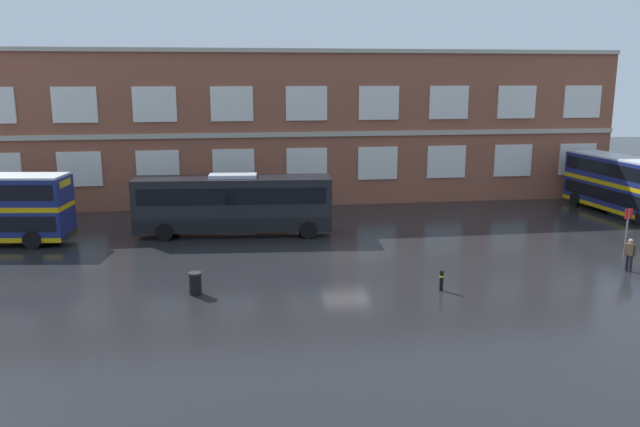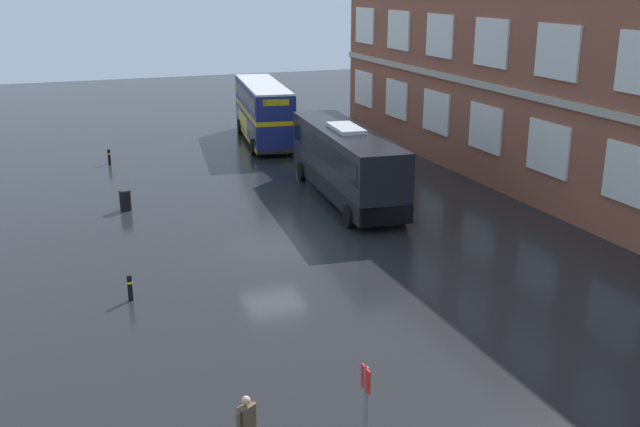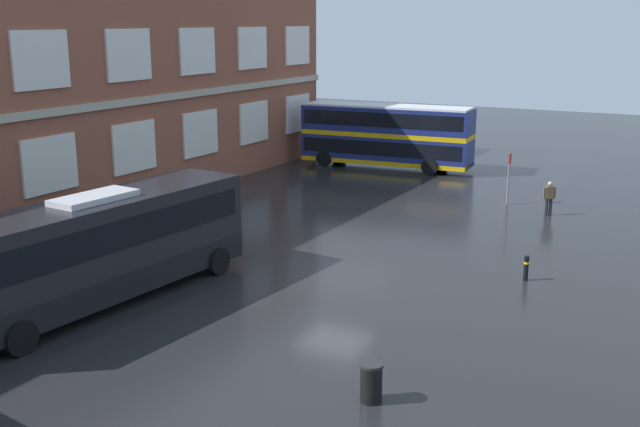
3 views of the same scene
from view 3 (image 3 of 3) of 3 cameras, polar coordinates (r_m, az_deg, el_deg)
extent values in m
plane|color=black|center=(29.59, -2.36, -4.29)|extent=(120.00, 120.00, 0.00)
cube|color=#B2A893|center=(35.63, -19.66, 7.02)|extent=(49.06, 0.16, 0.36)
cube|color=silver|center=(35.96, -19.38, 3.45)|extent=(3.05, 0.12, 2.49)
cube|color=silver|center=(39.76, -13.59, 4.81)|extent=(3.05, 0.12, 2.49)
cube|color=silver|center=(43.91, -8.84, 5.88)|extent=(3.05, 0.12, 2.49)
cube|color=silver|center=(48.31, -4.92, 6.74)|extent=(3.05, 0.12, 2.49)
cube|color=silver|center=(52.91, -1.65, 7.43)|extent=(3.05, 0.12, 2.49)
cube|color=silver|center=(35.47, -19.98, 10.65)|extent=(3.05, 0.12, 2.49)
cube|color=silver|center=(39.31, -13.98, 11.33)|extent=(3.05, 0.12, 2.49)
cube|color=silver|center=(43.50, -9.07, 11.80)|extent=(3.05, 0.12, 2.49)
cube|color=silver|center=(47.95, -5.03, 12.12)|extent=(3.05, 0.12, 2.49)
cube|color=silver|center=(52.58, -1.69, 12.34)|extent=(3.05, 0.12, 2.49)
cube|color=navy|center=(50.26, 4.93, 4.78)|extent=(3.46, 11.18, 1.75)
cube|color=black|center=(50.23, 4.94, 5.02)|extent=(3.47, 10.74, 0.90)
cube|color=gold|center=(50.11, 4.96, 5.94)|extent=(3.46, 11.18, 0.30)
cube|color=navy|center=(49.98, 4.98, 6.99)|extent=(3.46, 11.18, 1.55)
cube|color=black|center=(49.97, 4.98, 7.08)|extent=(3.47, 10.74, 0.90)
cube|color=gold|center=(50.39, 4.91, 3.96)|extent=(3.48, 11.18, 0.28)
cube|color=silver|center=(49.89, 5.00, 7.94)|extent=(3.34, 10.95, 0.12)
cube|color=gold|center=(51.06, 6.81, 4.98)|extent=(0.44, 4.83, 1.10)
cube|color=yellow|center=(51.93, -0.78, 7.78)|extent=(1.66, 0.20, 0.40)
cylinder|color=black|center=(52.88, 1.40, 4.52)|extent=(0.41, 1.06, 1.04)
cylinder|color=black|center=(50.57, 0.30, 4.08)|extent=(0.41, 1.06, 1.04)
cylinder|color=black|center=(50.65, 8.93, 3.93)|extent=(0.41, 1.06, 1.04)
cylinder|color=black|center=(48.23, 8.14, 3.45)|extent=(0.41, 1.06, 1.04)
cube|color=black|center=(26.69, -16.15, -2.42)|extent=(12.17, 3.53, 3.20)
cube|color=black|center=(26.52, -16.24, -1.09)|extent=(11.45, 3.51, 1.00)
cube|color=black|center=(27.03, -15.98, -4.75)|extent=(12.17, 3.54, 0.90)
cube|color=silver|center=(26.28, -16.40, 1.14)|extent=(2.97, 1.51, 0.20)
cylinder|color=black|center=(29.31, -7.57, -3.52)|extent=(1.06, 0.40, 1.04)
cylinder|color=black|center=(30.97, -11.16, -2.70)|extent=(1.06, 0.40, 1.04)
cylinder|color=black|center=(23.87, -21.32, -8.59)|extent=(1.06, 0.40, 1.04)
cylinder|color=black|center=(39.49, 16.70, 0.47)|extent=(0.22, 0.22, 0.85)
cylinder|color=black|center=(39.42, 16.43, 0.47)|extent=(0.22, 0.22, 0.85)
cube|color=brown|center=(39.30, 16.64, 1.50)|extent=(0.41, 0.47, 0.60)
cylinder|color=brown|center=(39.39, 16.99, 1.45)|extent=(0.15, 0.15, 0.57)
cylinder|color=brown|center=(39.22, 16.28, 1.45)|extent=(0.15, 0.15, 0.57)
sphere|color=tan|center=(39.21, 16.68, 2.12)|extent=(0.22, 0.22, 0.22)
cylinder|color=slate|center=(41.11, 13.79, 2.51)|extent=(0.10, 0.10, 2.70)
cube|color=red|center=(40.91, 13.91, 3.97)|extent=(0.44, 0.04, 0.56)
cylinder|color=black|center=(19.82, 3.82, -12.49)|extent=(0.56, 0.56, 0.95)
cylinder|color=black|center=(19.60, 3.84, -11.14)|extent=(0.60, 0.60, 0.08)
cylinder|color=black|center=(29.39, 15.03, -3.94)|extent=(0.18, 0.18, 0.95)
cylinder|color=yellow|center=(29.33, 15.05, -3.55)|extent=(0.19, 0.19, 0.08)
camera|label=1|loc=(27.14, 78.12, 3.68)|focal=35.62mm
camera|label=2|loc=(52.54, 25.01, 14.52)|focal=41.76mm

